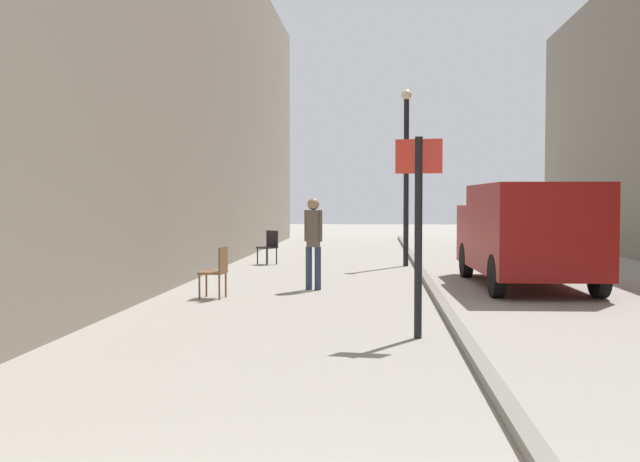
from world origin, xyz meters
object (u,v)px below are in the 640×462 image
delivery_van (526,231)px  lamp_post (406,165)px  pedestrian_main_foreground (313,237)px  cafe_chair_by_doorway (217,268)px  cafe_chair_near_window (269,245)px  street_sign_post (418,219)px

delivery_van → lamp_post: bearing=114.5°
pedestrian_main_foreground → cafe_chair_by_doorway: bearing=-132.6°
pedestrian_main_foreground → cafe_chair_by_doorway: (-1.63, -1.38, -0.51)m
lamp_post → cafe_chair_near_window: size_ratio=5.06×
pedestrian_main_foreground → lamp_post: lamp_post is taller
cafe_chair_near_window → cafe_chair_by_doorway: same height
delivery_van → cafe_chair_by_doorway: 6.40m
street_sign_post → cafe_chair_by_doorway: bearing=-38.2°
street_sign_post → cafe_chair_by_doorway: 5.05m
lamp_post → cafe_chair_by_doorway: 8.04m
pedestrian_main_foreground → street_sign_post: (1.79, -4.96, 0.49)m
street_sign_post → cafe_chair_by_doorway: (-3.42, 3.58, -1.00)m
street_sign_post → cafe_chair_near_window: bearing=-63.6°
delivery_van → street_sign_post: bearing=-115.5°
street_sign_post → lamp_post: lamp_post is taller
cafe_chair_by_doorway → delivery_van: bearing=-63.1°
delivery_van → lamp_post: lamp_post is taller
delivery_van → street_sign_post: (-2.53, -5.84, 0.40)m
pedestrian_main_foreground → street_sign_post: size_ratio=0.70×
cafe_chair_near_window → cafe_chair_by_doorway: (0.09, -7.10, 0.00)m
lamp_post → cafe_chair_by_doorway: (-3.68, -6.81, -2.18)m
pedestrian_main_foreground → delivery_van: bearing=18.8°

